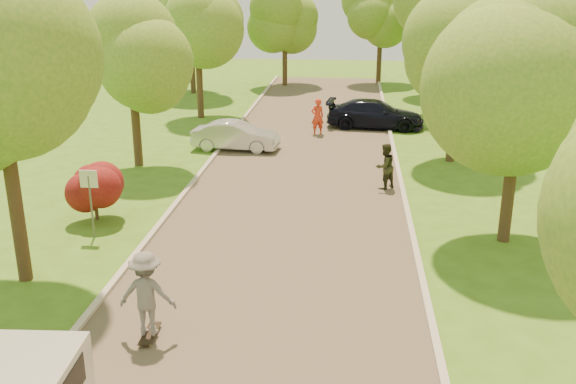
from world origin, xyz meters
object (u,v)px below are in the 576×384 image
at_px(silver_sedan, 236,136).
at_px(person_olive, 385,167).
at_px(longboard, 150,334).
at_px(skateboarder, 147,294).
at_px(dark_sedan, 375,114).
at_px(street_sign, 90,189).
at_px(person_striped, 317,117).

xyz_separation_m(silver_sedan, person_olive, (6.66, -5.20, 0.22)).
height_order(longboard, skateboarder, skateboarder).
bearing_deg(person_olive, silver_sedan, -80.46).
xyz_separation_m(longboard, person_olive, (5.66, 11.33, 0.77)).
distance_m(silver_sedan, dark_sedan, 8.46).
xyz_separation_m(longboard, skateboarder, (0.00, 0.00, 1.00)).
xyz_separation_m(silver_sedan, skateboarder, (1.01, -16.53, 0.44)).
height_order(street_sign, person_striped, street_sign).
relative_size(longboard, person_olive, 0.57).
xyz_separation_m(street_sign, longboard, (3.51, -5.55, -1.46)).
relative_size(street_sign, longboard, 2.16).
relative_size(silver_sedan, dark_sedan, 0.78).
xyz_separation_m(street_sign, skateboarder, (3.51, -5.55, -0.46)).
xyz_separation_m(longboard, person_striped, (2.61, 19.98, 0.82)).
height_order(dark_sedan, person_striped, person_striped).
height_order(longboard, person_olive, person_olive).
distance_m(longboard, skateboarder, 1.00).
bearing_deg(dark_sedan, longboard, 171.24).
bearing_deg(person_striped, person_olive, 87.40).
relative_size(skateboarder, person_olive, 1.11).
relative_size(silver_sedan, skateboarder, 2.06).
relative_size(person_striped, person_olive, 1.05).
bearing_deg(silver_sedan, street_sign, 171.58).
height_order(person_striped, person_olive, person_striped).
distance_m(longboard, person_olive, 12.69).
bearing_deg(dark_sedan, skateboarder, 171.24).
xyz_separation_m(silver_sedan, person_striped, (3.62, 3.44, 0.26)).
bearing_deg(skateboarder, dark_sedan, -105.75).
bearing_deg(skateboarder, person_striped, -98.81).
xyz_separation_m(silver_sedan, dark_sedan, (6.60, 5.29, 0.08)).
xyz_separation_m(skateboarder, person_striped, (2.61, 19.98, -0.18)).
bearing_deg(dark_sedan, person_olive, -174.05).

